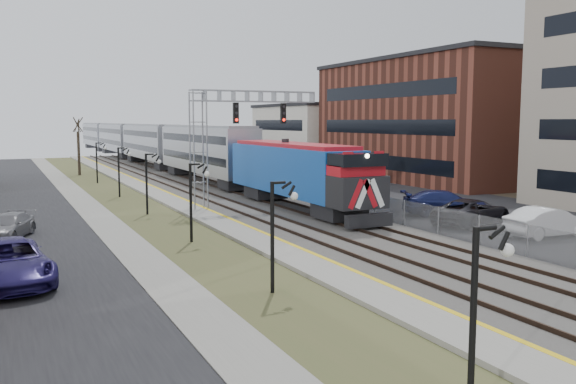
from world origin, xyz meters
TOP-DOWN VIEW (x-y plane):
  - ground at (0.00, 0.00)m, footprint 160.00×160.00m
  - street_west at (-11.50, 35.00)m, footprint 7.00×120.00m
  - sidewalk at (-7.00, 35.00)m, footprint 2.00×120.00m
  - grass_median at (-4.00, 35.00)m, footprint 4.00×120.00m
  - platform at (-1.00, 35.00)m, footprint 2.00×120.00m
  - ballast_bed at (4.00, 35.00)m, footprint 8.00×120.00m
  - parking_lot at (16.00, 35.00)m, footprint 16.00×120.00m
  - platform_edge at (-0.12, 35.00)m, footprint 0.24×120.00m
  - track_near at (2.00, 35.00)m, footprint 1.58×120.00m
  - track_far at (5.50, 35.00)m, footprint 1.58×120.00m
  - train at (5.50, 72.38)m, footprint 3.00×108.65m
  - signal_gantry at (1.22, 27.99)m, footprint 9.00×1.07m
  - lampposts at (-4.00, 18.29)m, footprint 0.14×62.14m
  - fence at (8.20, 35.00)m, footprint 0.04×120.00m
  - buildings_east at (30.00, 31.18)m, footprint 16.00×76.00m
  - car_lot_b at (13.31, 11.43)m, footprint 4.82×1.81m
  - car_lot_c at (12.28, 16.02)m, footprint 6.04×4.15m
  - car_lot_d at (13.30, 19.58)m, footprint 5.93×4.30m
  - car_lot_e at (10.92, 28.18)m, footprint 4.99×2.75m
  - car_lot_f at (11.70, 34.76)m, footprint 4.58×2.75m
  - car_street_a at (-12.38, 13.31)m, footprint 3.40×6.20m
  - car_street_b at (-12.29, 23.04)m, footprint 3.30×4.72m
  - car_lot_g at (11.41, 44.74)m, footprint 5.80×3.48m

SIDE VIEW (x-z plane):
  - ground at x=0.00m, z-range 0.00..0.00m
  - street_west at x=-11.50m, z-range 0.00..0.04m
  - parking_lot at x=16.00m, z-range 0.00..0.04m
  - grass_median at x=-4.00m, z-range 0.00..0.06m
  - sidewalk at x=-7.00m, z-range 0.00..0.08m
  - ballast_bed at x=4.00m, z-range 0.00..0.20m
  - platform at x=-1.00m, z-range 0.00..0.24m
  - platform_edge at x=-0.12m, z-range 0.24..0.25m
  - track_near at x=2.00m, z-range 0.20..0.35m
  - track_far at x=5.50m, z-range 0.20..0.35m
  - car_street_b at x=-12.29m, z-range 0.00..1.27m
  - car_lot_f at x=11.70m, z-range 0.00..1.43m
  - car_lot_c at x=12.28m, z-range 0.00..1.54m
  - car_lot_b at x=13.31m, z-range 0.00..1.57m
  - car_lot_g at x=11.41m, z-range 0.00..1.57m
  - car_lot_d at x=13.30m, z-range 0.00..1.59m
  - fence at x=8.20m, z-range 0.00..1.60m
  - car_lot_e at x=10.92m, z-range 0.00..1.61m
  - car_street_a at x=-12.38m, z-range 0.00..1.65m
  - lampposts at x=-4.00m, z-range 0.00..4.00m
  - train at x=5.50m, z-range 0.28..5.60m
  - signal_gantry at x=1.22m, z-range 1.51..9.66m
  - buildings_east at x=30.00m, z-range -1.19..13.81m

